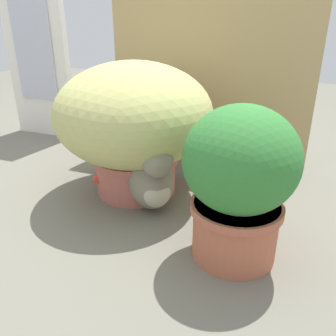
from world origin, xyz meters
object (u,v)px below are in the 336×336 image
cat (151,178)px  mushroom_ornament_pink (149,182)px  grass_planter (134,121)px  leafy_planter (239,180)px  mushroom_ornament_red (105,175)px

cat → mushroom_ornament_pink: 0.03m
grass_planter → leafy_planter: 0.54m
grass_planter → mushroom_ornament_red: 0.25m
leafy_planter → mushroom_ornament_pink: 0.43m
grass_planter → leafy_planter: bearing=-31.5°
mushroom_ornament_pink → mushroom_ornament_red: 0.20m
grass_planter → mushroom_ornament_red: (-0.10, -0.08, -0.21)m
grass_planter → mushroom_ornament_pink: grass_planter is taller
leafy_planter → mushroom_ornament_red: (-0.56, 0.21, -0.17)m
grass_planter → mushroom_ornament_red: bearing=-142.7°
grass_planter → mushroom_ornament_pink: (0.10, -0.10, -0.20)m
grass_planter → cat: grass_planter is taller
leafy_planter → mushroom_ornament_red: 0.62m
cat → mushroom_ornament_red: bearing=172.0°
leafy_planter → grass_planter: bearing=148.5°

